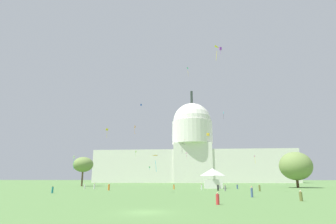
# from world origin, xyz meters

# --- Properties ---
(ground_plane) EXTENTS (800.00, 800.00, 0.00)m
(ground_plane) POSITION_xyz_m (0.00, 0.00, 0.00)
(ground_plane) COLOR #567F42
(capitol_building) EXTENTS (140.25, 29.20, 67.22)m
(capitol_building) POSITION_xyz_m (4.71, 166.99, 20.86)
(capitol_building) COLOR silver
(capitol_building) RESTS_ON ground_plane
(event_tent) EXTENTS (5.90, 7.17, 6.39)m
(event_tent) POSITION_xyz_m (11.19, 64.27, 3.24)
(event_tent) COLOR white
(event_tent) RESTS_ON ground_plane
(tree_west_near) EXTENTS (8.48, 8.20, 11.72)m
(tree_west_near) POSITION_xyz_m (-40.39, 81.16, 8.63)
(tree_west_near) COLOR brown
(tree_west_near) RESTS_ON ground_plane
(tree_east_near) EXTENTS (12.15, 11.74, 12.24)m
(tree_east_near) POSITION_xyz_m (40.52, 71.42, 7.35)
(tree_east_near) COLOR #42301E
(tree_east_near) RESTS_ON ground_plane
(person_teal_near_tent) EXTENTS (0.52, 0.52, 1.58)m
(person_teal_near_tent) POSITION_xyz_m (-26.30, 31.36, 0.72)
(person_teal_near_tent) COLOR #1E757A
(person_teal_near_tent) RESTS_ON ground_plane
(person_white_edge_east) EXTENTS (0.56, 0.56, 1.55)m
(person_white_edge_east) POSITION_xyz_m (18.02, 37.22, 0.69)
(person_white_edge_east) COLOR silver
(person_white_edge_east) RESTS_ON ground_plane
(person_black_deep_crowd) EXTENTS (0.56, 0.56, 1.64)m
(person_black_deep_crowd) POSITION_xyz_m (11.29, 47.29, 0.74)
(person_black_deep_crowd) COLOR black
(person_black_deep_crowd) RESTS_ON ground_plane
(person_orange_mid_left) EXTENTS (0.52, 0.52, 1.57)m
(person_orange_mid_left) POSITION_xyz_m (-0.96, 54.28, 0.72)
(person_orange_mid_left) COLOR orange
(person_orange_mid_left) RESTS_ON ground_plane
(person_denim_aisle_center) EXTENTS (0.61, 0.61, 1.45)m
(person_denim_aisle_center) POSITION_xyz_m (18.25, 59.58, 0.65)
(person_denim_aisle_center) COLOR #3D5684
(person_denim_aisle_center) RESTS_ON ground_plane
(person_grey_back_right) EXTENTS (0.46, 0.46, 1.57)m
(person_grey_back_right) POSITION_xyz_m (12.91, 45.14, 0.72)
(person_grey_back_right) COLOR gray
(person_grey_back_right) RESTS_ON ground_plane
(person_denim_front_center) EXTENTS (0.52, 0.52, 1.79)m
(person_denim_front_center) POSITION_xyz_m (15.03, 22.59, 0.83)
(person_denim_front_center) COLOR #3D5684
(person_denim_front_center) RESTS_ON ground_plane
(person_orange_front_left) EXTENTS (0.62, 0.62, 1.79)m
(person_orange_front_left) POSITION_xyz_m (-18.20, 46.30, 0.81)
(person_orange_front_left) COLOR orange
(person_orange_front_left) RESTS_ON ground_plane
(person_olive_lawn_far_left) EXTENTS (0.63, 0.63, 1.52)m
(person_olive_lawn_far_left) POSITION_xyz_m (20.53, 15.14, 0.68)
(person_olive_lawn_far_left) COLOR olive
(person_olive_lawn_far_left) RESTS_ON ground_plane
(person_white_mid_center) EXTENTS (0.47, 0.47, 1.54)m
(person_white_mid_center) POSITION_xyz_m (-29.97, 58.54, 0.72)
(person_white_mid_center) COLOR silver
(person_white_mid_center) RESTS_ON ground_plane
(person_white_lawn_far_right) EXTENTS (0.46, 0.46, 1.64)m
(person_white_lawn_far_right) POSITION_xyz_m (7.08, 51.75, 0.76)
(person_white_lawn_far_right) COLOR silver
(person_white_lawn_far_right) RESTS_ON ground_plane
(person_white_front_right) EXTENTS (0.51, 0.51, 1.64)m
(person_white_front_right) POSITION_xyz_m (-25.68, 55.58, 0.75)
(person_white_front_right) COLOR silver
(person_white_front_right) RESTS_ON ground_plane
(person_red_back_left) EXTENTS (0.53, 0.53, 1.52)m
(person_red_back_left) POSITION_xyz_m (7.86, 8.54, 0.68)
(person_red_back_left) COLOR red
(person_red_back_left) RESTS_ON ground_plane
(person_olive_edge_west) EXTENTS (0.56, 0.56, 1.69)m
(person_olive_edge_west) POSITION_xyz_m (21.54, 44.94, 0.77)
(person_olive_edge_west) COLOR olive
(person_olive_edge_west) RESTS_ON ground_plane
(kite_orange_mid) EXTENTS (0.42, 1.22, 4.30)m
(kite_orange_mid) POSITION_xyz_m (-22.54, 96.53, 26.73)
(kite_orange_mid) COLOR orange
(kite_yellow_mid) EXTENTS (0.99, 0.64, 4.04)m
(kite_yellow_mid) POSITION_xyz_m (-31.75, 83.03, 23.05)
(kite_yellow_mid) COLOR yellow
(kite_red_mid) EXTENTS (1.15, 1.27, 3.20)m
(kite_red_mid) POSITION_xyz_m (0.26, 143.08, 26.50)
(kite_red_mid) COLOR red
(kite_lime_mid) EXTENTS (0.67, 1.04, 3.28)m
(kite_lime_mid) POSITION_xyz_m (-31.99, 144.53, 19.59)
(kite_lime_mid) COLOR #8CD133
(kite_gold_mid) EXTENTS (1.30, 1.28, 2.51)m
(kite_gold_mid) POSITION_xyz_m (11.10, 80.33, 20.31)
(kite_gold_mid) COLOR gold
(kite_magenta_low) EXTENTS (1.38, 1.03, 3.37)m
(kite_magenta_low) POSITION_xyz_m (1.14, 128.32, 16.78)
(kite_magenta_low) COLOR #D1339E
(kite_turquoise_high) EXTENTS (0.77, 1.67, 3.40)m
(kite_turquoise_high) POSITION_xyz_m (3.87, 67.89, 43.62)
(kite_turquoise_high) COLOR teal
(kite_green_low) EXTENTS (0.84, 0.83, 2.00)m
(kite_green_low) POSITION_xyz_m (-22.24, 140.66, 9.70)
(kite_green_low) COLOR green
(kite_cyan_high) EXTENTS (0.38, 0.67, 3.69)m
(kite_cyan_high) POSITION_xyz_m (20.44, 104.22, 34.49)
(kite_cyan_high) COLOR #33BCDB
(kite_violet_high) EXTENTS (1.18, 1.16, 3.06)m
(kite_violet_high) POSITION_xyz_m (17.44, 77.80, 56.54)
(kite_violet_high) COLOR purple
(kite_blue_high) EXTENTS (0.73, 1.07, 1.33)m
(kite_blue_high) POSITION_xyz_m (-26.48, 130.02, 47.22)
(kite_blue_high) COLOR blue
(kite_white_low) EXTENTS (0.48, 0.71, 4.24)m
(kite_white_low) POSITION_xyz_m (-31.20, 51.75, 8.74)
(kite_white_low) COLOR white
(kite_pink_low) EXTENTS (0.67, 0.85, 4.21)m
(kite_pink_low) POSITION_xyz_m (37.06, 117.86, 13.75)
(kite_pink_low) COLOR pink
(kite_black_low) EXTENTS (1.86, 1.42, 3.17)m
(kite_black_low) POSITION_xyz_m (1.13, 62.70, 14.03)
(kite_black_low) COLOR black
(kite_orange_low) EXTENTS (1.60, 1.78, 3.65)m
(kite_orange_low) POSITION_xyz_m (-3.70, 36.25, 8.03)
(kite_orange_low) COLOR orange
(kite_yellow_mid_b) EXTENTS (1.40, 1.66, 3.42)m
(kite_yellow_mid_b) POSITION_xyz_m (10.86, 33.65, 34.31)
(kite_yellow_mid_b) COLOR yellow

